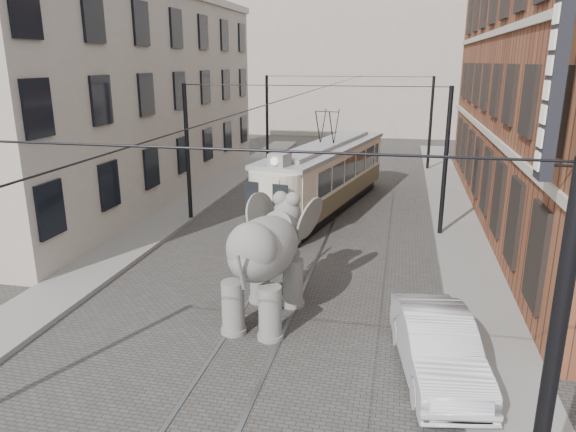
# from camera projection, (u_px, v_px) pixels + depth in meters

# --- Properties ---
(ground) EXTENTS (120.00, 120.00, 0.00)m
(ground) POSITION_uv_depth(u_px,v_px,m) (283.00, 283.00, 17.19)
(ground) COLOR #3F3C3A
(tram_rails) EXTENTS (1.54, 80.00, 0.02)m
(tram_rails) POSITION_uv_depth(u_px,v_px,m) (283.00, 283.00, 17.19)
(tram_rails) COLOR slate
(tram_rails) RESTS_ON ground
(sidewalk_right) EXTENTS (2.00, 60.00, 0.15)m
(sidewalk_right) POSITION_uv_depth(u_px,v_px,m) (479.00, 297.00, 15.96)
(sidewalk_right) COLOR slate
(sidewalk_right) RESTS_ON ground
(sidewalk_left) EXTENTS (2.00, 60.00, 0.15)m
(sidewalk_left) POSITION_uv_depth(u_px,v_px,m) (101.00, 265.00, 18.48)
(sidewalk_left) COLOR slate
(sidewalk_left) RESTS_ON ground
(stucco_building) EXTENTS (7.00, 24.00, 10.00)m
(stucco_building) POSITION_uv_depth(u_px,v_px,m) (117.00, 99.00, 27.40)
(stucco_building) COLOR gray
(stucco_building) RESTS_ON ground
(distant_block) EXTENTS (28.00, 10.00, 14.00)m
(distant_block) POSITION_uv_depth(u_px,v_px,m) (371.00, 60.00, 52.79)
(distant_block) COLOR gray
(distant_block) RESTS_ON ground
(catenary) EXTENTS (11.00, 30.20, 6.00)m
(catenary) POSITION_uv_depth(u_px,v_px,m) (306.00, 163.00, 21.09)
(catenary) COLOR black
(catenary) RESTS_ON ground
(tram) EXTENTS (4.85, 12.09, 4.70)m
(tram) POSITION_uv_depth(u_px,v_px,m) (327.00, 161.00, 25.18)
(tram) COLOR beige
(tram) RESTS_ON ground
(elephant) EXTENTS (3.33, 5.45, 3.19)m
(elephant) POSITION_uv_depth(u_px,v_px,m) (264.00, 264.00, 14.40)
(elephant) COLOR #605E59
(elephant) RESTS_ON ground
(parked_car) EXTENTS (2.25, 4.57, 1.44)m
(parked_car) POSITION_uv_depth(u_px,v_px,m) (437.00, 346.00, 11.97)
(parked_car) COLOR #BBBBC1
(parked_car) RESTS_ON ground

